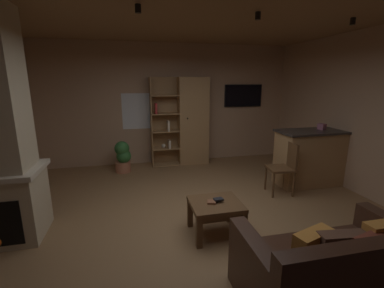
% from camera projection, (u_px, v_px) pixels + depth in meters
% --- Properties ---
extents(floor, '(6.02, 6.05, 0.02)m').
position_uv_depth(floor, '(198.00, 223.00, 3.76)').
color(floor, olive).
rests_on(floor, ground).
extents(wall_back, '(6.14, 0.06, 2.81)m').
position_uv_depth(wall_back, '(167.00, 105.00, 6.33)').
color(wall_back, tan).
rests_on(wall_back, ground).
extents(ceiling, '(6.02, 6.05, 0.02)m').
position_uv_depth(ceiling, '(200.00, 6.00, 3.10)').
color(ceiling, '#8E6B47').
extents(window_pane_back, '(0.80, 0.01, 0.83)m').
position_uv_depth(window_pane_back, '(140.00, 111.00, 6.18)').
color(window_pane_back, white).
extents(bookshelf_cabinet, '(1.34, 0.41, 2.04)m').
position_uv_depth(bookshelf_cabinet, '(189.00, 122.00, 6.27)').
color(bookshelf_cabinet, '#A87F51').
rests_on(bookshelf_cabinet, ground).
extents(kitchen_bar_counter, '(1.51, 0.65, 1.05)m').
position_uv_depth(kitchen_bar_counter, '(315.00, 157.00, 5.08)').
color(kitchen_bar_counter, '#A87F51').
rests_on(kitchen_bar_counter, ground).
extents(tissue_box, '(0.15, 0.15, 0.11)m').
position_uv_depth(tissue_box, '(322.00, 127.00, 5.03)').
color(tissue_box, '#995972').
rests_on(tissue_box, kitchen_bar_counter).
extents(leather_couch, '(1.60, 0.92, 0.84)m').
position_uv_depth(leather_couch, '(336.00, 273.00, 2.32)').
color(leather_couch, '#382116').
rests_on(leather_couch, ground).
extents(coffee_table, '(0.65, 0.58, 0.44)m').
position_uv_depth(coffee_table, '(216.00, 209.00, 3.41)').
color(coffee_table, brown).
rests_on(coffee_table, ground).
extents(table_book_0, '(0.13, 0.13, 0.03)m').
position_uv_depth(table_book_0, '(212.00, 202.00, 3.36)').
color(table_book_0, brown).
rests_on(table_book_0, coffee_table).
extents(table_book_1, '(0.12, 0.09, 0.02)m').
position_uv_depth(table_book_1, '(218.00, 199.00, 3.39)').
color(table_book_1, black).
rests_on(table_book_1, coffee_table).
extents(dining_chair, '(0.47, 0.47, 0.92)m').
position_uv_depth(dining_chair, '(285.00, 165.00, 4.62)').
color(dining_chair, brown).
rests_on(dining_chair, ground).
extents(potted_floor_plant, '(0.35, 0.35, 0.68)m').
position_uv_depth(potted_floor_plant, '(123.00, 156.00, 5.79)').
color(potted_floor_plant, '#B77051').
rests_on(potted_floor_plant, ground).
extents(wall_mounted_tv, '(0.98, 0.06, 0.55)m').
position_uv_depth(wall_mounted_tv, '(243.00, 96.00, 6.65)').
color(wall_mounted_tv, black).
extents(track_light_spot_1, '(0.07, 0.07, 0.09)m').
position_uv_depth(track_light_spot_1, '(138.00, 9.00, 2.93)').
color(track_light_spot_1, black).
extents(track_light_spot_2, '(0.07, 0.07, 0.09)m').
position_uv_depth(track_light_spot_2, '(258.00, 16.00, 3.25)').
color(track_light_spot_2, black).
extents(track_light_spot_3, '(0.07, 0.07, 0.09)m').
position_uv_depth(track_light_spot_3, '(353.00, 21.00, 3.55)').
color(track_light_spot_3, black).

